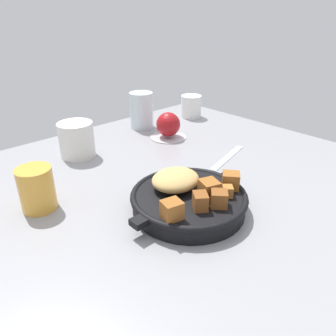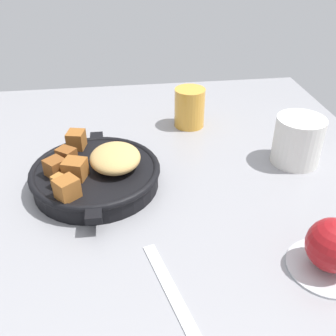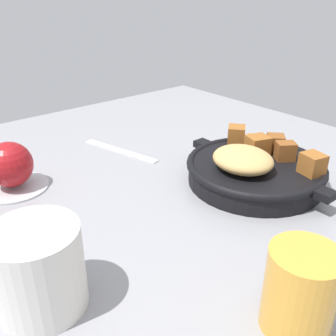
{
  "view_description": "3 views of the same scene",
  "coord_description": "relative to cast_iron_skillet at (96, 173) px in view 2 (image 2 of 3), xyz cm",
  "views": [
    {
      "loc": [
        -42.68,
        -44.72,
        34.57
      ],
      "look_at": [
        -1.07,
        -0.01,
        4.16
      ],
      "focal_mm": 34.56,
      "sensor_mm": 36.0,
      "label": 1
    },
    {
      "loc": [
        51.46,
        -4.8,
        39.32
      ],
      "look_at": [
        -1.56,
        2.38,
        4.47
      ],
      "focal_mm": 41.82,
      "sensor_mm": 36.0,
      "label": 2
    },
    {
      "loc": [
        -36.83,
        35.67,
        28.92
      ],
      "look_at": [
        0.96,
        3.87,
        4.71
      ],
      "focal_mm": 40.19,
      "sensor_mm": 36.0,
      "label": 3
    }
  ],
  "objects": [
    {
      "name": "ground_plane",
      "position": [
        4.63,
        9.42,
        -3.81
      ],
      "size": [
        101.75,
        89.02,
        2.4
      ],
      "primitive_type": "cube",
      "color": "gray"
    },
    {
      "name": "cast_iron_skillet",
      "position": [
        0.0,
        0.0,
        0.0
      ],
      "size": [
        26.23,
        21.94,
        6.88
      ],
      "color": "black",
      "rests_on": "ground_plane"
    },
    {
      "name": "saucer_plate",
      "position": [
        23.08,
        30.28,
        -2.31
      ],
      "size": [
        10.59,
        10.59,
        0.6
      ],
      "primitive_type": "cylinder",
      "color": "#B7BABF",
      "rests_on": "ground_plane"
    },
    {
      "name": "red_apple",
      "position": [
        23.08,
        30.28,
        1.51
      ],
      "size": [
        7.03,
        7.03,
        7.03
      ],
      "primitive_type": "sphere",
      "color": "maroon",
      "rests_on": "saucer_plate"
    },
    {
      "name": "butter_knife",
      "position": [
        24.44,
        9.3,
        -2.43
      ],
      "size": [
        17.24,
        5.85,
        0.36
      ],
      "primitive_type": "cube",
      "rotation": [
        0.0,
        0.0,
        0.25
      ],
      "color": "silver",
      "rests_on": "ground_plane"
    },
    {
      "name": "juice_glass_amber",
      "position": [
        -20.41,
        19.68,
        1.6
      ],
      "size": [
        6.54,
        6.54,
        8.42
      ],
      "primitive_type": "cylinder",
      "color": "gold",
      "rests_on": "ground_plane"
    },
    {
      "name": "ceramic_mug_white",
      "position": [
        -2.85,
        36.6,
        1.86
      ],
      "size": [
        8.79,
        8.79,
        8.93
      ],
      "primitive_type": "cylinder",
      "color": "silver",
      "rests_on": "ground_plane"
    }
  ]
}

